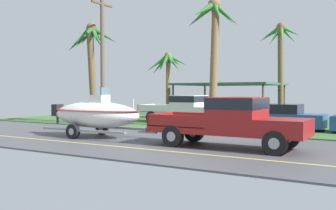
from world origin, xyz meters
TOP-DOWN VIEW (x-y plane):
  - ground at (0.00, 8.38)m, footprint 36.00×22.00m
  - pickup_truck_towing at (1.90, 0.04)m, footprint 5.97×2.03m
  - boat_on_trailer at (-4.75, 0.04)m, footprint 5.81×2.15m
  - parked_pickup_background at (-4.42, 8.35)m, footprint 5.93×2.11m
  - parked_sedan_far at (1.45, 7.65)m, footprint 4.52×1.88m
  - carport_awning at (-3.86, 13.92)m, footprint 7.16×5.92m
  - palm_tree_near_left at (-8.05, 11.86)m, footprint 3.01×3.06m
  - palm_tree_near_right at (-0.37, 14.69)m, footprint 2.97×2.66m
  - palm_tree_mid at (-9.81, 5.40)m, footprint 2.77×2.55m
  - palm_tree_far_left at (-1.81, 6.24)m, footprint 3.18×3.06m
  - utility_pole at (-8.20, 4.59)m, footprint 0.24×1.80m

SIDE VIEW (x-z plane):
  - ground at x=0.00m, z-range -0.07..0.04m
  - parked_sedan_far at x=1.45m, z-range -0.02..1.36m
  - parked_pickup_background at x=-4.42m, z-range 0.11..1.92m
  - boat_on_trailer at x=-4.75m, z-range -0.09..2.14m
  - pickup_truck_towing at x=1.90m, z-range 0.11..1.95m
  - carport_awning at x=-3.86m, z-range 1.21..3.87m
  - palm_tree_near_left at x=-8.05m, z-range 1.41..6.44m
  - utility_pole at x=-8.20m, z-range 0.15..7.96m
  - palm_tree_mid at x=-9.81m, z-range 1.58..7.98m
  - palm_tree_near_right at x=-0.37m, z-range 1.48..8.45m
  - palm_tree_far_left at x=-1.81m, z-range 1.54..8.67m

